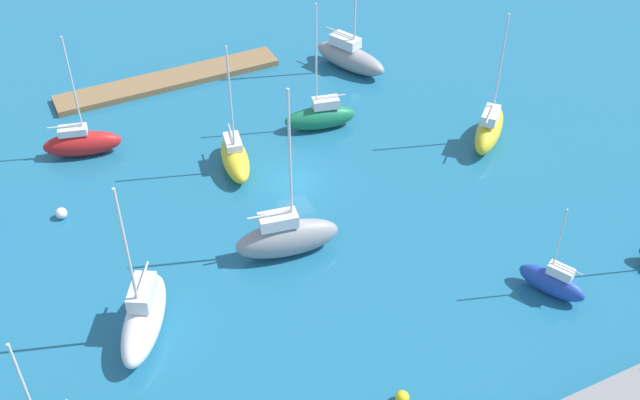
% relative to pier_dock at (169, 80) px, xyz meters
% --- Properties ---
extents(water, '(160.00, 160.00, 0.00)m').
position_rel_pier_dock_xyz_m(water, '(-4.32, 18.35, -0.28)').
color(water, '#1E668C').
rests_on(water, ground).
extents(pier_dock, '(20.46, 3.01, 0.55)m').
position_rel_pier_dock_xyz_m(pier_dock, '(0.00, 0.00, 0.00)').
color(pier_dock, olive).
rests_on(pier_dock, ground).
extents(sailboat_gray_center_basin, '(7.43, 3.29, 13.16)m').
position_rel_pier_dock_xyz_m(sailboat_gray_center_basin, '(-0.58, 25.22, 1.24)').
color(sailboat_gray_center_basin, gray).
rests_on(sailboat_gray_center_basin, water).
extents(sailboat_blue_off_beacon, '(3.19, 4.63, 7.04)m').
position_rel_pier_dock_xyz_m(sailboat_blue_off_beacon, '(-14.51, 36.13, 0.75)').
color(sailboat_blue_off_beacon, '#2347B2').
rests_on(sailboat_blue_off_beacon, water).
extents(sailboat_yellow_lone_south, '(5.94, 5.72, 11.32)m').
position_rel_pier_dock_xyz_m(sailboat_yellow_lone_south, '(-20.64, 20.38, 1.14)').
color(sailboat_yellow_lone_south, yellow).
rests_on(sailboat_yellow_lone_south, water).
extents(sailboat_green_inner_mooring, '(6.27, 3.08, 11.30)m').
position_rel_pier_dock_xyz_m(sailboat_green_inner_mooring, '(-9.28, 12.49, 0.88)').
color(sailboat_green_inner_mooring, '#19724C').
rests_on(sailboat_green_inner_mooring, water).
extents(sailboat_white_west_end, '(5.49, 7.52, 11.79)m').
position_rel_pier_dock_xyz_m(sailboat_white_west_end, '(10.16, 27.91, 1.12)').
color(sailboat_white_west_end, white).
rests_on(sailboat_white_west_end, water).
extents(sailboat_red_far_north, '(6.32, 3.24, 10.49)m').
position_rel_pier_dock_xyz_m(sailboat_red_far_north, '(9.46, 7.64, 0.89)').
color(sailboat_red_far_north, red).
rests_on(sailboat_red_far_north, water).
extents(sailboat_gray_by_breakwater, '(5.26, 7.91, 14.42)m').
position_rel_pier_dock_xyz_m(sailboat_gray_by_breakwater, '(-15.97, 4.92, 1.03)').
color(sailboat_gray_by_breakwater, gray).
rests_on(sailboat_gray_by_breakwater, water).
extents(sailboat_yellow_lone_north, '(3.07, 6.20, 10.93)m').
position_rel_pier_dock_xyz_m(sailboat_yellow_lone_north, '(-0.84, 14.68, 0.82)').
color(sailboat_yellow_lone_north, yellow).
rests_on(sailboat_yellow_lone_north, water).
extents(mooring_buoy_white, '(0.85, 0.85, 0.85)m').
position_rel_pier_dock_xyz_m(mooring_buoy_white, '(12.66, 14.70, 0.15)').
color(mooring_buoy_white, white).
rests_on(mooring_buoy_white, water).
extents(mooring_buoy_yellow, '(0.81, 0.81, 0.81)m').
position_rel_pier_dock_xyz_m(mooring_buoy_yellow, '(-1.48, 39.30, 0.13)').
color(mooring_buoy_yellow, yellow).
rests_on(mooring_buoy_yellow, water).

